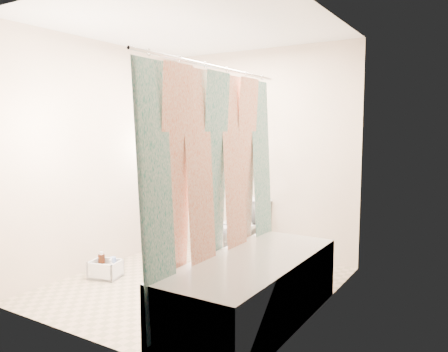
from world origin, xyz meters
The scene contains 14 objects.
floor centered at (0.00, 0.00, 0.00)m, with size 2.60×2.60×0.00m, color tan.
ceiling centered at (0.00, 0.00, 2.40)m, with size 2.40×2.60×0.02m, color silver.
wall_back centered at (0.00, 1.30, 1.20)m, with size 2.40×0.02×2.40m, color beige.
wall_front centered at (0.00, -1.30, 1.20)m, with size 2.40×0.02×2.40m, color beige.
wall_left centered at (-1.20, 0.00, 1.20)m, with size 0.02×2.60×2.40m, color beige.
wall_right centered at (1.20, 0.00, 1.20)m, with size 0.02×2.60×2.40m, color beige.
bathtub centered at (0.85, -0.43, 0.27)m, with size 0.70×1.75×0.50m.
curtain_rod centered at (0.52, -0.43, 1.95)m, with size 0.02×0.02×1.90m, color silver.
shower_curtain centered at (0.52, -0.43, 1.02)m, with size 0.06×1.75×1.80m, color white.
toilet centered at (-0.05, 1.00, 0.34)m, with size 0.38×0.67×0.68m, color white.
tank_lid centered at (-0.07, 0.89, 0.40)m, with size 0.42×0.18×0.03m, color silver.
tank_internals centered at (-0.06, 1.19, 0.67)m, with size 0.17×0.06×0.22m.
plumber centered at (-0.23, 0.47, 0.86)m, with size 0.63×0.41×1.73m, color #0F399B.
cleaning_caddy centered at (-0.86, -0.31, 0.08)m, with size 0.34×0.30×0.22m.
Camera 1 is at (2.36, -3.29, 1.47)m, focal length 35.00 mm.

